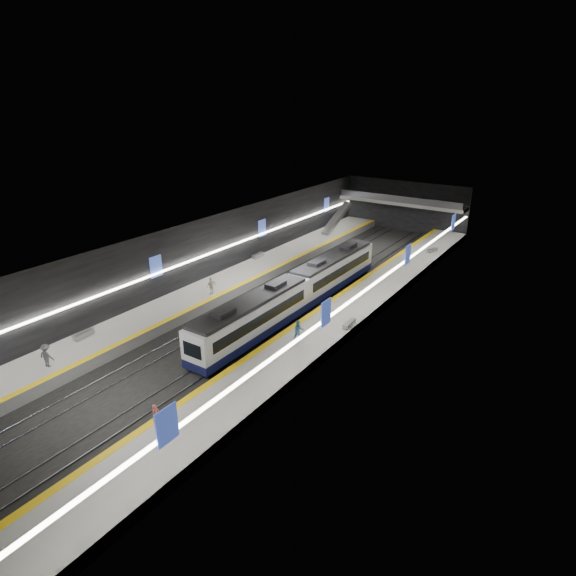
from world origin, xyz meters
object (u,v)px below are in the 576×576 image
Objects in this scene: bench_left_near at (84,335)px; bench_right_far at (432,250)px; bench_right_near at (349,324)px; passenger_right_b at (299,331)px; bench_left_far at (258,256)px; train at (297,291)px; passenger_right_a at (156,416)px; escalator at (337,218)px; passenger_left_b at (47,356)px; passenger_left_a at (211,286)px.

bench_right_far is at bearing 61.80° from bench_left_near.
passenger_right_b is (-2.33, -4.98, 0.72)m from bench_right_near.
bench_left_far is 23.40m from bench_right_far.
train is 21.93m from passenger_right_a.
passenger_right_a is (-3.71, -19.66, 0.55)m from bench_right_near.
escalator reaches higher than bench_left_near.
bench_left_near is at bearing -97.93° from bench_right_far.
passenger_left_b reaches higher than passenger_right_b.
passenger_left_b is (-16.29, -19.42, 0.73)m from bench_right_near.
bench_right_far is at bearing -122.80° from passenger_left_b.
passenger_right_a reaches higher than bench_left_near.
bench_right_far is at bearing 75.88° from train.
bench_left_far is 1.26× the size of passenger_right_a.
passenger_left_b is (-12.58, 0.24, 0.18)m from passenger_right_a.
passenger_right_a is at bearing -78.43° from bench_right_far.
bench_right_near is 5.54m from passenger_right_b.
passenger_right_b is at bearing 26.63° from bench_left_near.
bench_left_near is 1.22× the size of passenger_right_a.
bench_right_far is 0.94× the size of passenger_left_a.
bench_right_far is 0.94× the size of passenger_left_b.
passenger_right_a is 0.82× the size of passenger_right_b.
passenger_right_b reaches higher than bench_left_far.
passenger_left_b is (2.71, -30.61, 0.73)m from bench_left_far.
passenger_right_a is at bearing -23.25° from bench_left_near.
escalator is at bearing 81.88° from bench_left_far.
bench_right_far is 45.83m from passenger_right_a.
escalator is 16.36m from bench_right_far.
passenger_right_a is at bearing -139.32° from passenger_right_b.
bench_right_far is at bearing 37.89° from bench_left_far.
bench_right_far is at bearing 43.51° from passenger_right_b.
passenger_left_b is (2.02, -4.51, 0.73)m from bench_left_near.
train is 24.84m from bench_right_far.
bench_left_near is 1.00× the size of passenger_right_b.
passenger_left_a is (-13.27, 3.60, 0.01)m from passenger_right_b.
train is 9.25m from passenger_left_a.
escalator reaches higher than passenger_left_b.
passenger_left_b reaches higher than bench_right_far.
passenger_right_b reaches higher than bench_left_near.
bench_left_near is 1.00× the size of bench_right_near.
escalator is 4.14× the size of passenger_left_b.
train reaches higher than bench_right_near.
escalator is at bearing 69.57° from passenger_right_b.
bench_right_near is at bearing 20.97° from passenger_right_b.
escalator is 4.07× the size of bench_left_far.
passenger_right_b is at bearing -148.19° from passenger_left_b.
bench_left_near is at bearing -80.03° from passenger_left_b.
train is 3.76× the size of escalator.
passenger_right_b reaches higher than bench_right_far.
passenger_right_a is at bearing 164.76° from passenger_left_b.
passenger_left_a reaches higher than passenger_right_b.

